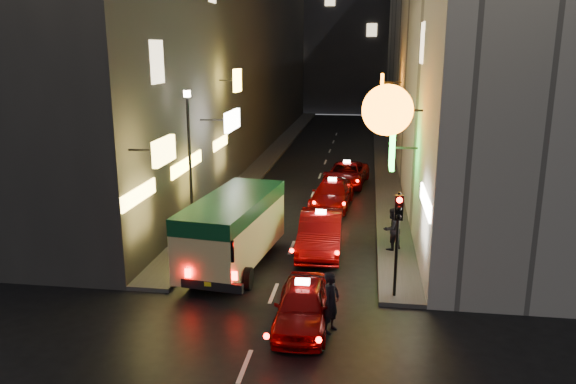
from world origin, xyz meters
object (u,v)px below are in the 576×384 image
at_px(lamp_post, 190,156).
at_px(taxi_near, 302,302).
at_px(minibus, 233,223).
at_px(pedestrian_crossing, 331,298).
at_px(traffic_light, 398,223).

bearing_deg(lamp_post, taxi_near, -50.58).
relative_size(minibus, pedestrian_crossing, 3.13).
distance_m(minibus, pedestrian_crossing, 6.04).
bearing_deg(minibus, traffic_light, -20.80).
relative_size(taxi_near, lamp_post, 0.78).
bearing_deg(pedestrian_crossing, traffic_light, -15.33).
xyz_separation_m(traffic_light, lamp_post, (-8.20, 4.53, 1.04)).
xyz_separation_m(taxi_near, pedestrian_crossing, (0.86, -0.22, 0.27)).
relative_size(pedestrian_crossing, lamp_post, 0.33).
bearing_deg(traffic_light, pedestrian_crossing, -130.05).
xyz_separation_m(minibus, lamp_post, (-2.33, 2.30, 2.03)).
xyz_separation_m(pedestrian_crossing, lamp_post, (-6.28, 6.81, 2.69)).
bearing_deg(traffic_light, lamp_post, 151.09).
distance_m(minibus, lamp_post, 3.85).
height_order(minibus, pedestrian_crossing, minibus).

